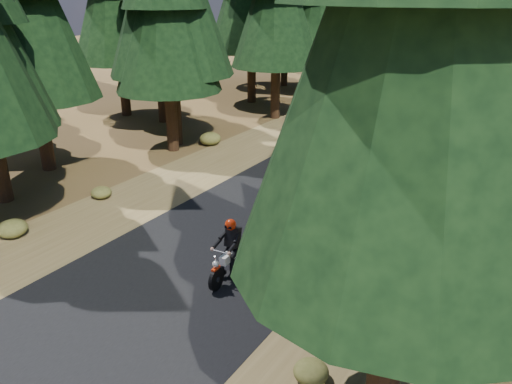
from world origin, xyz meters
TOP-DOWN VIEW (x-y plane):
  - ground at (0.00, 0.00)m, footprint 120.00×120.00m
  - road at (0.00, 5.00)m, footprint 6.00×100.00m
  - shoulder_l at (-4.60, 5.00)m, footprint 3.20×100.00m
  - shoulder_r at (4.60, 5.00)m, footprint 3.20×100.00m
  - understory_shrubs at (0.03, 7.38)m, footprint 15.36×28.60m
  - rider_lead at (1.02, -1.48)m, footprint 0.65×1.79m
  - rider_follow at (-2.05, 7.48)m, footprint 0.75×1.99m

SIDE VIEW (x-z plane):
  - ground at x=0.00m, z-range 0.00..0.00m
  - shoulder_l at x=-4.60m, z-range 0.00..0.01m
  - shoulder_r at x=4.60m, z-range 0.00..0.01m
  - road at x=0.00m, z-range 0.00..0.01m
  - understory_shrubs at x=0.03m, z-range -0.04..0.60m
  - rider_lead at x=1.02m, z-range -0.26..1.31m
  - rider_follow at x=-2.05m, z-range -0.28..1.45m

